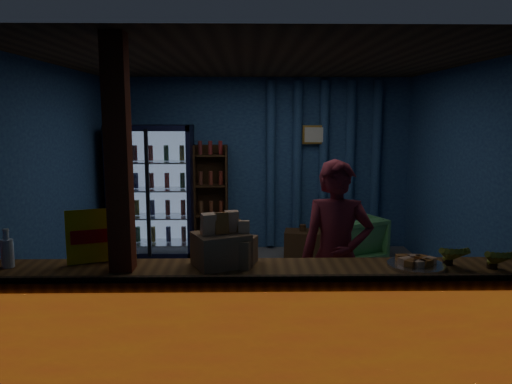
# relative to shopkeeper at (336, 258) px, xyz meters

# --- Properties ---
(ground) EXTENTS (4.60, 4.60, 0.00)m
(ground) POSITION_rel_shopkeeper_xyz_m (-0.60, 1.26, -0.84)
(ground) COLOR #515154
(ground) RESTS_ON ground
(room_walls) EXTENTS (4.60, 4.60, 4.60)m
(room_walls) POSITION_rel_shopkeeper_xyz_m (-0.60, 1.26, 0.73)
(room_walls) COLOR navy
(room_walls) RESTS_ON ground
(counter) EXTENTS (4.40, 0.57, 0.99)m
(counter) POSITION_rel_shopkeeper_xyz_m (-0.60, -0.65, -0.36)
(counter) COLOR brown
(counter) RESTS_ON ground
(support_post) EXTENTS (0.16, 0.16, 2.60)m
(support_post) POSITION_rel_shopkeeper_xyz_m (-1.65, -0.64, 0.46)
(support_post) COLOR maroon
(support_post) RESTS_ON ground
(beverage_cooler) EXTENTS (1.20, 0.62, 1.90)m
(beverage_cooler) POSITION_rel_shopkeeper_xyz_m (-2.15, 3.17, 0.09)
(beverage_cooler) COLOR black
(beverage_cooler) RESTS_ON ground
(bottle_shelf) EXTENTS (0.50, 0.28, 1.60)m
(bottle_shelf) POSITION_rel_shopkeeper_xyz_m (-1.30, 3.31, -0.04)
(bottle_shelf) COLOR #372011
(bottle_shelf) RESTS_ON ground
(curtain_folds) EXTENTS (1.74, 0.14, 2.50)m
(curtain_folds) POSITION_rel_shopkeeper_xyz_m (0.40, 3.40, 0.46)
(curtain_folds) COLOR navy
(curtain_folds) RESTS_ON room_walls
(framed_picture) EXTENTS (0.36, 0.04, 0.28)m
(framed_picture) POSITION_rel_shopkeeper_xyz_m (0.25, 3.35, 0.91)
(framed_picture) COLOR gold
(framed_picture) RESTS_ON room_walls
(shopkeeper) EXTENTS (0.66, 0.49, 1.68)m
(shopkeeper) POSITION_rel_shopkeeper_xyz_m (0.00, 0.00, 0.00)
(shopkeeper) COLOR maroon
(shopkeeper) RESTS_ON ground
(green_chair) EXTENTS (0.94, 0.95, 0.66)m
(green_chair) POSITION_rel_shopkeeper_xyz_m (0.72, 2.65, -0.51)
(green_chair) COLOR #4E9D55
(green_chair) RESTS_ON ground
(side_table) EXTENTS (0.54, 0.43, 0.54)m
(side_table) POSITION_rel_shopkeeper_xyz_m (0.01, 2.62, -0.61)
(side_table) COLOR #372011
(side_table) RESTS_ON ground
(yellow_sign) EXTENTS (0.51, 0.26, 0.40)m
(yellow_sign) POSITION_rel_shopkeeper_xyz_m (-1.86, -0.43, 0.31)
(yellow_sign) COLOR #FCEA0D
(yellow_sign) RESTS_ON counter
(snack_box_left) EXTENTS (0.47, 0.44, 0.40)m
(snack_box_left) POSITION_rel_shopkeeper_xyz_m (-0.95, -0.55, 0.25)
(snack_box_left) COLOR olive
(snack_box_left) RESTS_ON counter
(snack_box_centre) EXTENTS (0.37, 0.33, 0.33)m
(snack_box_centre) POSITION_rel_shopkeeper_xyz_m (-0.86, -0.52, 0.23)
(snack_box_centre) COLOR olive
(snack_box_centre) RESTS_ON counter
(pastry_tray) EXTENTS (0.42, 0.42, 0.07)m
(pastry_tray) POSITION_rel_shopkeeper_xyz_m (0.47, -0.61, 0.13)
(pastry_tray) COLOR silver
(pastry_tray) RESTS_ON counter
(banana_bunches) EXTENTS (0.82, 0.31, 0.18)m
(banana_bunches) POSITION_rel_shopkeeper_xyz_m (1.01, -0.63, 0.20)
(banana_bunches) COLOR gold
(banana_bunches) RESTS_ON counter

